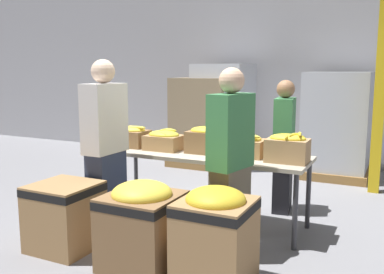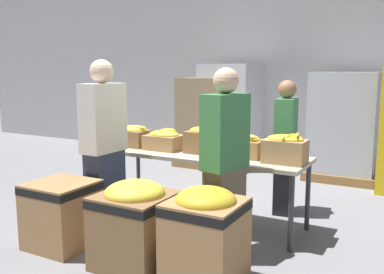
{
  "view_description": "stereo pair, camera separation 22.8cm",
  "coord_description": "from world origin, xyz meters",
  "px_view_note": "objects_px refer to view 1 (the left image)",
  "views": [
    {
      "loc": [
        1.91,
        -4.16,
        1.67
      ],
      "look_at": [
        -0.21,
        0.15,
        0.92
      ],
      "focal_mm": 40.0,
      "sensor_mm": 36.0,
      "label": 1
    },
    {
      "loc": [
        2.11,
        -4.05,
        1.67
      ],
      "look_at": [
        -0.21,
        0.15,
        0.92
      ],
      "focal_mm": 40.0,
      "sensor_mm": 36.0,
      "label": 2
    }
  ],
  "objects_px": {
    "volunteer_1": "(105,148)",
    "pallet_stack_0": "(337,126)",
    "banana_box_0": "(132,136)",
    "volunteer_2": "(284,147)",
    "donation_bin_0": "(65,214)",
    "support_pillar": "(383,45)",
    "pallet_stack_1": "(223,116)",
    "donation_bin_1": "(142,222)",
    "sorting_table": "(203,158)",
    "banana_box_3": "(245,145)",
    "pallet_stack_2": "(205,122)",
    "donation_bin_2": "(215,233)",
    "volunteer_0": "(230,164)",
    "banana_box_2": "(206,139)",
    "banana_box_1": "(164,140)",
    "banana_box_4": "(288,148)"
  },
  "relations": [
    {
      "from": "pallet_stack_2",
      "to": "volunteer_0",
      "type": "bearing_deg",
      "value": -62.27
    },
    {
      "from": "volunteer_0",
      "to": "donation_bin_2",
      "type": "relative_size",
      "value": 2.16
    },
    {
      "from": "volunteer_2",
      "to": "banana_box_3",
      "type": "bearing_deg",
      "value": -24.75
    },
    {
      "from": "banana_box_0",
      "to": "volunteer_0",
      "type": "bearing_deg",
      "value": -23.38
    },
    {
      "from": "volunteer_2",
      "to": "donation_bin_2",
      "type": "xyz_separation_m",
      "value": [
        -0.02,
        -1.99,
        -0.36
      ]
    },
    {
      "from": "banana_box_1",
      "to": "pallet_stack_0",
      "type": "relative_size",
      "value": 0.25
    },
    {
      "from": "banana_box_3",
      "to": "volunteer_0",
      "type": "bearing_deg",
      "value": -81.94
    },
    {
      "from": "pallet_stack_2",
      "to": "support_pillar",
      "type": "bearing_deg",
      "value": -12.03
    },
    {
      "from": "pallet_stack_1",
      "to": "pallet_stack_2",
      "type": "relative_size",
      "value": 1.15
    },
    {
      "from": "support_pillar",
      "to": "pallet_stack_1",
      "type": "height_order",
      "value": "support_pillar"
    },
    {
      "from": "banana_box_3",
      "to": "donation_bin_1",
      "type": "bearing_deg",
      "value": -110.26
    },
    {
      "from": "sorting_table",
      "to": "banana_box_3",
      "type": "relative_size",
      "value": 5.68
    },
    {
      "from": "banana_box_3",
      "to": "donation_bin_1",
      "type": "relative_size",
      "value": 0.54
    },
    {
      "from": "donation_bin_2",
      "to": "volunteer_1",
      "type": "bearing_deg",
      "value": 160.06
    },
    {
      "from": "banana_box_1",
      "to": "banana_box_4",
      "type": "distance_m",
      "value": 1.41
    },
    {
      "from": "donation_bin_2",
      "to": "pallet_stack_2",
      "type": "bearing_deg",
      "value": 115.4
    },
    {
      "from": "pallet_stack_1",
      "to": "donation_bin_1",
      "type": "bearing_deg",
      "value": -77.45
    },
    {
      "from": "banana_box_0",
      "to": "volunteer_2",
      "type": "distance_m",
      "value": 1.8
    },
    {
      "from": "volunteer_1",
      "to": "banana_box_3",
      "type": "bearing_deg",
      "value": -57.58
    },
    {
      "from": "sorting_table",
      "to": "pallet_stack_0",
      "type": "relative_size",
      "value": 1.4
    },
    {
      "from": "pallet_stack_1",
      "to": "sorting_table",
      "type": "bearing_deg",
      "value": -72.24
    },
    {
      "from": "banana_box_0",
      "to": "pallet_stack_0",
      "type": "relative_size",
      "value": 0.25
    },
    {
      "from": "banana_box_1",
      "to": "donation_bin_0",
      "type": "distance_m",
      "value": 1.39
    },
    {
      "from": "banana_box_2",
      "to": "volunteer_2",
      "type": "xyz_separation_m",
      "value": [
        0.67,
        0.75,
        -0.15
      ]
    },
    {
      "from": "banana_box_3",
      "to": "banana_box_4",
      "type": "distance_m",
      "value": 0.47
    },
    {
      "from": "banana_box_1",
      "to": "support_pillar",
      "type": "distance_m",
      "value": 3.2
    },
    {
      "from": "banana_box_1",
      "to": "donation_bin_2",
      "type": "relative_size",
      "value": 0.51
    },
    {
      "from": "sorting_table",
      "to": "pallet_stack_2",
      "type": "distance_m",
      "value": 2.97
    },
    {
      "from": "volunteer_2",
      "to": "donation_bin_2",
      "type": "height_order",
      "value": "volunteer_2"
    },
    {
      "from": "support_pillar",
      "to": "banana_box_3",
      "type": "bearing_deg",
      "value": -119.37
    },
    {
      "from": "banana_box_0",
      "to": "donation_bin_0",
      "type": "relative_size",
      "value": 0.65
    },
    {
      "from": "donation_bin_1",
      "to": "banana_box_0",
      "type": "bearing_deg",
      "value": 127.13
    },
    {
      "from": "volunteer_2",
      "to": "donation_bin_1",
      "type": "xyz_separation_m",
      "value": [
        -0.7,
        -1.99,
        -0.38
      ]
    },
    {
      "from": "banana_box_1",
      "to": "volunteer_2",
      "type": "xyz_separation_m",
      "value": [
        1.18,
        0.78,
        -0.12
      ]
    },
    {
      "from": "volunteer_1",
      "to": "pallet_stack_0",
      "type": "xyz_separation_m",
      "value": [
        1.78,
        3.52,
        -0.07
      ]
    },
    {
      "from": "sorting_table",
      "to": "donation_bin_0",
      "type": "relative_size",
      "value": 3.65
    },
    {
      "from": "banana_box_4",
      "to": "volunteer_1",
      "type": "bearing_deg",
      "value": -158.88
    },
    {
      "from": "pallet_stack_2",
      "to": "donation_bin_0",
      "type": "bearing_deg",
      "value": -85.08
    },
    {
      "from": "support_pillar",
      "to": "pallet_stack_1",
      "type": "bearing_deg",
      "value": 164.88
    },
    {
      "from": "volunteer_1",
      "to": "donation_bin_2",
      "type": "bearing_deg",
      "value": -108.59
    },
    {
      "from": "sorting_table",
      "to": "banana_box_0",
      "type": "height_order",
      "value": "banana_box_0"
    },
    {
      "from": "banana_box_0",
      "to": "volunteer_0",
      "type": "distance_m",
      "value": 1.63
    },
    {
      "from": "banana_box_1",
      "to": "donation_bin_0",
      "type": "relative_size",
      "value": 0.64
    },
    {
      "from": "volunteer_2",
      "to": "donation_bin_0",
      "type": "bearing_deg",
      "value": -45.32
    },
    {
      "from": "banana_box_2",
      "to": "pallet_stack_2",
      "type": "xyz_separation_m",
      "value": [
        -1.23,
        2.7,
        -0.17
      ]
    },
    {
      "from": "sorting_table",
      "to": "banana_box_4",
      "type": "bearing_deg",
      "value": -2.99
    },
    {
      "from": "volunteer_1",
      "to": "pallet_stack_0",
      "type": "relative_size",
      "value": 1.08
    },
    {
      "from": "banana_box_4",
      "to": "volunteer_1",
      "type": "relative_size",
      "value": 0.23
    },
    {
      "from": "banana_box_1",
      "to": "support_pillar",
      "type": "relative_size",
      "value": 0.1
    },
    {
      "from": "banana_box_3",
      "to": "donation_bin_0",
      "type": "relative_size",
      "value": 0.64
    }
  ]
}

